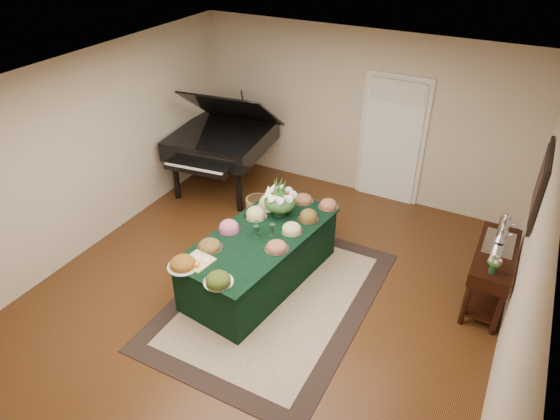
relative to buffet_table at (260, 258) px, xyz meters
The scene contains 14 objects.
ground 0.43m from the buffet_table, 29.61° to the right, with size 6.00×6.00×0.00m, color black.
area_rug 0.54m from the buffet_table, 35.93° to the right, with size 2.26×3.17×0.01m.
kitchen_doorway 3.04m from the buffet_table, 74.75° to the left, with size 1.05×0.07×2.10m.
buffet_table is the anchor object (origin of this frame).
food_platters 0.43m from the buffet_table, 122.61° to the left, with size 1.29×2.30×0.14m.
cutting_board 0.96m from the buffet_table, 114.67° to the right, with size 0.36×0.36×0.10m.
green_goblets 0.46m from the buffet_table, 11.48° to the right, with size 0.27×0.19×0.18m.
floral_centerpiece 0.81m from the buffet_table, 89.34° to the left, with size 0.43×0.43×0.43m.
grand_piano 2.66m from the buffet_table, 133.59° to the left, with size 1.71×1.91×1.79m.
wicker_basket 1.72m from the buffet_table, 121.34° to the left, with size 0.38×0.38×0.24m, color #AC7F45.
mahogany_sideboard 2.85m from the buffet_table, 19.36° to the left, with size 0.45×1.19×0.80m.
tea_service 2.98m from the buffet_table, 24.18° to the left, with size 0.34×0.58×0.30m.
pink_bouquet 2.78m from the buffet_table, 10.50° to the left, with size 0.17×0.17×0.22m.
wall_painting 3.34m from the buffet_table, 17.98° to the left, with size 0.05×0.95×0.75m.
Camera 1 is at (2.42, -4.29, 4.34)m, focal length 32.00 mm.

